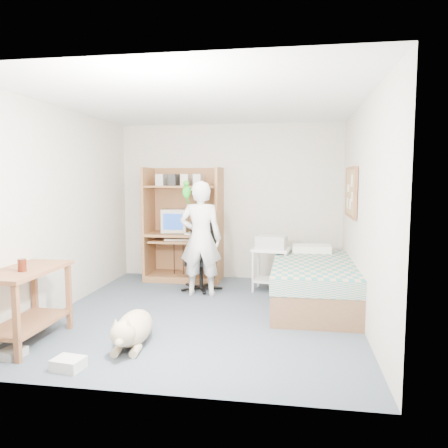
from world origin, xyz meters
name	(u,v)px	position (x,y,z in m)	size (l,w,h in m)	color
floor	(205,314)	(0.00, 0.00, 0.00)	(4.00, 4.00, 0.00)	#46525F
wall_back	(230,202)	(0.00, 2.00, 1.25)	(3.60, 0.02, 2.50)	beige
wall_right	(363,213)	(1.80, 0.00, 1.25)	(0.02, 4.00, 2.50)	beige
wall_left	(63,209)	(-1.80, 0.00, 1.25)	(0.02, 4.00, 2.50)	beige
ceiling	(204,102)	(0.00, 0.00, 2.50)	(3.60, 4.00, 0.02)	white
computer_hutch	(184,229)	(-0.70, 1.74, 0.82)	(1.20, 0.63, 1.80)	brown
bed	(313,283)	(1.30, 0.62, 0.29)	(1.02, 2.02, 0.66)	brown
side_desk	(26,294)	(-1.55, -1.20, 0.49)	(0.50, 1.00, 0.75)	brown
corkboard	(351,192)	(1.77, 0.90, 1.45)	(0.04, 0.94, 0.66)	olive
office_chair	(202,266)	(-0.29, 1.15, 0.34)	(0.54, 0.54, 0.96)	black
person	(201,238)	(-0.24, 0.85, 0.80)	(0.58, 0.38, 1.60)	white
parrot	(186,191)	(-0.44, 0.86, 1.46)	(0.12, 0.21, 0.32)	#16981D
dog	(133,328)	(-0.50, -1.09, 0.17)	(0.40, 1.02, 0.38)	tan
printer_cart	(271,262)	(0.72, 1.23, 0.42)	(0.58, 0.49, 0.63)	white
printer	(271,242)	(0.72, 1.23, 0.72)	(0.42, 0.32, 0.18)	#AFAFAA
crt_monitor	(175,220)	(-0.86, 1.75, 0.95)	(0.45, 0.47, 0.37)	beige
keyboard	(179,240)	(-0.75, 1.58, 0.67)	(0.45, 0.16, 0.03)	beige
pencil_cup	(202,230)	(-0.39, 1.65, 0.82)	(0.08, 0.08, 0.12)	gold
drink_glass	(22,265)	(-1.50, -1.31, 0.81)	(0.08, 0.08, 0.12)	#43160A
floor_box_a	(68,364)	(-0.85, -1.70, 0.05)	(0.25, 0.20, 0.10)	silver
floor_box_b	(12,353)	(-1.48, -1.55, 0.04)	(0.18, 0.22, 0.08)	#A6A6A1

